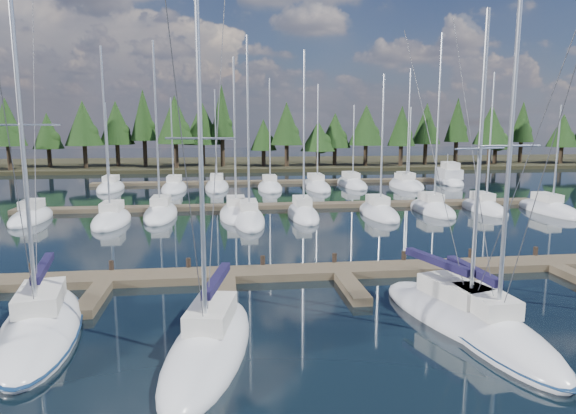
{
  "coord_description": "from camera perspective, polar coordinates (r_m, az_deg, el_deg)",
  "views": [
    {
      "loc": [
        -6.02,
        -8.12,
        8.08
      ],
      "look_at": [
        -2.23,
        22.0,
        3.07
      ],
      "focal_mm": 32.0,
      "sensor_mm": 36.0,
      "label": 1
    }
  ],
  "objects": [
    {
      "name": "ground",
      "position": [
        39.43,
        1.76,
        -2.45
      ],
      "size": [
        260.0,
        260.0,
        0.0
      ],
      "primitive_type": "plane",
      "color": "black",
      "rests_on": "ground"
    },
    {
      "name": "far_shore",
      "position": [
        98.61,
        -3.67,
        4.84
      ],
      "size": [
        220.0,
        30.0,
        0.6
      ],
      "primitive_type": "cube",
      "color": "black",
      "rests_on": "ground"
    },
    {
      "name": "main_dock",
      "position": [
        27.33,
        5.91,
        -7.42
      ],
      "size": [
        44.0,
        6.13,
        0.9
      ],
      "color": "brown",
      "rests_on": "ground"
    },
    {
      "name": "back_docks",
      "position": [
        58.55,
        -1.21,
        1.64
      ],
      "size": [
        50.0,
        21.8,
        0.4
      ],
      "color": "brown",
      "rests_on": "ground"
    },
    {
      "name": "front_sailboat_1",
      "position": [
        22.4,
        -25.8,
        -11.97
      ],
      "size": [
        4.6,
        10.1,
        14.53
      ],
      "color": "silver",
      "rests_on": "ground"
    },
    {
      "name": "front_sailboat_2",
      "position": [
        18.94,
        -8.74,
        -15.02
      ],
      "size": [
        4.21,
        9.3,
        13.76
      ],
      "color": "silver",
      "rests_on": "ground"
    },
    {
      "name": "front_sailboat_3",
      "position": [
        22.31,
        18.6,
        -11.59
      ],
      "size": [
        5.14,
        9.8,
        12.94
      ],
      "color": "silver",
      "rests_on": "ground"
    },
    {
      "name": "front_sailboat_4",
      "position": [
        21.36,
        21.5,
        -12.72
      ],
      "size": [
        3.21,
        9.08,
        13.22
      ],
      "color": "silver",
      "rests_on": "ground"
    },
    {
      "name": "back_sailboat_rows",
      "position": [
        54.34,
        0.38,
        1.11
      ],
      "size": [
        47.85,
        32.89,
        16.47
      ],
      "color": "silver",
      "rests_on": "ground"
    },
    {
      "name": "motor_yacht_right",
      "position": [
        72.46,
        17.42,
        2.96
      ],
      "size": [
        4.57,
        9.77,
        4.7
      ],
      "color": "silver",
      "rests_on": "ground"
    },
    {
      "name": "tree_line",
      "position": [
        88.33,
        -5.53,
        9.01
      ],
      "size": [
        184.48,
        11.71,
        13.83
      ],
      "color": "black",
      "rests_on": "far_shore"
    }
  ]
}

